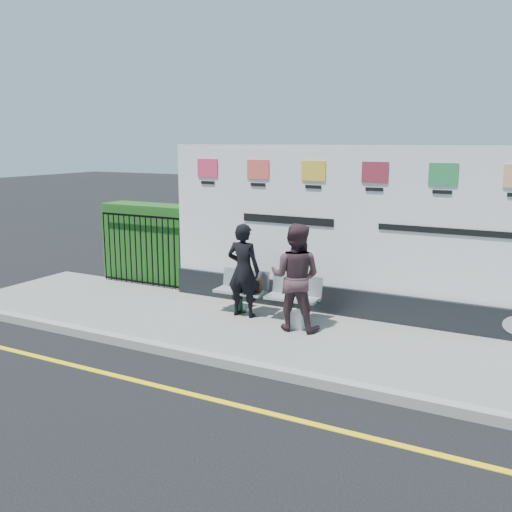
# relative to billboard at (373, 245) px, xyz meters

# --- Properties ---
(ground) EXTENTS (80.00, 80.00, 0.00)m
(ground) POSITION_rel_billboard_xyz_m (-0.50, -3.85, -1.42)
(ground) COLOR black
(pavement) EXTENTS (14.00, 3.00, 0.12)m
(pavement) POSITION_rel_billboard_xyz_m (-0.50, -1.35, -1.36)
(pavement) COLOR slate
(pavement) RESTS_ON ground
(kerb) EXTENTS (14.00, 0.18, 0.14)m
(kerb) POSITION_rel_billboard_xyz_m (-0.50, -2.85, -1.35)
(kerb) COLOR gray
(kerb) RESTS_ON ground
(yellow_line) EXTENTS (14.00, 0.10, 0.01)m
(yellow_line) POSITION_rel_billboard_xyz_m (-0.50, -3.85, -1.42)
(yellow_line) COLOR yellow
(yellow_line) RESTS_ON ground
(billboard) EXTENTS (8.00, 0.30, 3.00)m
(billboard) POSITION_rel_billboard_xyz_m (0.00, 0.00, 0.00)
(billboard) COLOR black
(billboard) RESTS_ON pavement
(hedge) EXTENTS (2.35, 0.70, 1.70)m
(hedge) POSITION_rel_billboard_xyz_m (-5.08, 0.45, -0.45)
(hedge) COLOR #1D5118
(hedge) RESTS_ON pavement
(railing) EXTENTS (2.05, 0.06, 1.54)m
(railing) POSITION_rel_billboard_xyz_m (-5.08, -0.00, -0.53)
(railing) COLOR black
(railing) RESTS_ON pavement
(bench) EXTENTS (1.96, 0.57, 0.42)m
(bench) POSITION_rel_billboard_xyz_m (-1.68, -0.77, -1.09)
(bench) COLOR #ABAFB4
(bench) RESTS_ON pavement
(woman_left) EXTENTS (0.63, 0.43, 1.67)m
(woman_left) POSITION_rel_billboard_xyz_m (-2.04, -0.94, -0.47)
(woman_left) COLOR black
(woman_left) RESTS_ON pavement
(woman_right) EXTENTS (0.93, 0.76, 1.77)m
(woman_right) POSITION_rel_billboard_xyz_m (-0.94, -1.18, -0.42)
(woman_right) COLOR #3C272B
(woman_right) RESTS_ON pavement
(handbag_brown) EXTENTS (0.30, 0.17, 0.22)m
(handbag_brown) POSITION_rel_billboard_xyz_m (-1.94, -0.77, -0.77)
(handbag_brown) COLOR #311C0D
(handbag_brown) RESTS_ON bench
(carrier_bag_white) EXTENTS (0.31, 0.19, 0.31)m
(carrier_bag_white) POSITION_rel_billboard_xyz_m (-0.95, -1.13, -1.15)
(carrier_bag_white) COLOR white
(carrier_bag_white) RESTS_ON pavement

